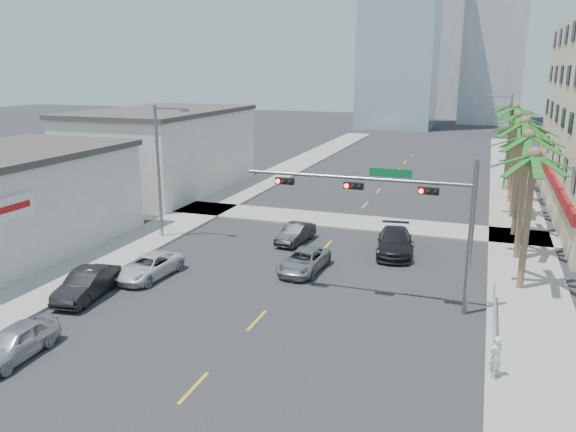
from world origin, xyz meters
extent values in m
plane|color=#262628|center=(0.00, 0.00, 0.00)|extent=(260.00, 260.00, 0.00)
cube|color=gray|center=(12.00, 20.00, 0.07)|extent=(4.00, 120.00, 0.15)
cube|color=gray|center=(-12.00, 20.00, 0.07)|extent=(4.00, 120.00, 0.15)
cube|color=gray|center=(0.00, 22.00, 0.07)|extent=(80.00, 4.00, 0.15)
cube|color=maroon|center=(14.40, 30.00, 3.00)|extent=(0.30, 28.00, 0.80)
cube|color=beige|center=(-19.50, 28.00, 3.60)|extent=(11.00, 18.00, 7.20)
cube|color=#ADADB2|center=(-3.00, 125.00, 21.00)|extent=(16.00, 16.00, 42.00)
cylinder|color=slate|center=(9.00, 8.00, 3.60)|extent=(0.24, 0.24, 7.20)
cylinder|color=slate|center=(3.50, 8.00, 6.20)|extent=(11.00, 0.16, 0.16)
cube|color=#0C662D|center=(5.20, 8.00, 6.55)|extent=(2.00, 0.05, 0.40)
cube|color=black|center=(7.00, 7.85, 5.85)|extent=(0.95, 0.28, 0.32)
sphere|color=#FF0C05|center=(6.68, 7.69, 5.85)|extent=(0.22, 0.22, 0.22)
cube|color=black|center=(3.50, 7.85, 5.85)|extent=(0.95, 0.28, 0.32)
sphere|color=#FF0C05|center=(3.18, 7.69, 5.85)|extent=(0.22, 0.22, 0.22)
cube|color=black|center=(0.00, 7.85, 5.85)|extent=(0.95, 0.28, 0.32)
sphere|color=#FF0C05|center=(-0.32, 7.69, 5.85)|extent=(0.22, 0.22, 0.22)
cylinder|color=brown|center=(11.60, 12.00, 3.60)|extent=(0.36, 0.36, 7.20)
cylinder|color=brown|center=(11.60, 17.20, 3.78)|extent=(0.36, 0.36, 7.56)
cylinder|color=brown|center=(11.60, 22.40, 3.96)|extent=(0.36, 0.36, 7.92)
cylinder|color=brown|center=(11.60, 27.60, 3.60)|extent=(0.36, 0.36, 7.20)
cylinder|color=brown|center=(11.60, 32.80, 3.78)|extent=(0.36, 0.36, 7.56)
cylinder|color=brown|center=(11.60, 38.00, 3.96)|extent=(0.36, 0.36, 7.92)
cylinder|color=brown|center=(11.60, 43.20, 3.60)|extent=(0.36, 0.36, 7.20)
cylinder|color=brown|center=(11.60, 48.40, 3.78)|extent=(0.36, 0.36, 7.56)
cylinder|color=slate|center=(-11.20, 14.00, 4.50)|extent=(0.20, 0.20, 9.00)
cylinder|color=slate|center=(-10.10, 14.00, 8.80)|extent=(2.20, 0.12, 0.12)
cube|color=slate|center=(-9.00, 14.00, 8.70)|extent=(0.50, 0.25, 0.18)
cylinder|color=slate|center=(11.20, 38.00, 4.50)|extent=(0.20, 0.20, 9.00)
cylinder|color=slate|center=(10.10, 38.00, 8.80)|extent=(2.20, 0.12, 0.12)
cube|color=slate|center=(9.00, 38.00, 8.70)|extent=(0.50, 0.25, 0.18)
cylinder|color=silver|center=(10.30, 6.00, 0.55)|extent=(0.08, 8.00, 0.08)
cylinder|color=silver|center=(10.30, 6.00, 0.90)|extent=(0.08, 8.00, 0.08)
cylinder|color=silver|center=(10.30, 2.00, 0.50)|extent=(0.08, 0.08, 1.00)
cylinder|color=silver|center=(10.30, 4.00, 0.50)|extent=(0.08, 0.08, 1.00)
cylinder|color=silver|center=(10.30, 6.00, 0.50)|extent=(0.08, 0.08, 1.00)
cylinder|color=silver|center=(10.30, 8.00, 0.50)|extent=(0.08, 0.08, 1.00)
cylinder|color=silver|center=(10.30, 10.00, 0.50)|extent=(0.08, 0.08, 1.00)
imported|color=silver|center=(-7.80, -2.39, 0.68)|extent=(1.76, 4.03, 1.35)
imported|color=black|center=(-9.14, 3.64, 0.72)|extent=(2.09, 4.54, 1.44)
imported|color=silver|center=(-7.80, 7.16, 0.62)|extent=(2.46, 4.63, 1.24)
imported|color=black|center=(-2.17, 15.97, 0.64)|extent=(1.78, 4.01, 1.28)
imported|color=#A3A3A7|center=(0.03, 10.97, 0.61)|extent=(2.31, 4.52, 1.22)
imported|color=black|center=(4.41, 15.86, 0.75)|extent=(2.80, 5.42, 1.50)
imported|color=white|center=(10.30, 2.26, 0.96)|extent=(0.69, 0.68, 1.61)
camera|label=1|loc=(9.31, -17.97, 11.28)|focal=35.00mm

